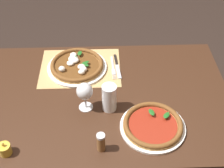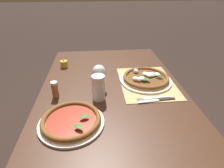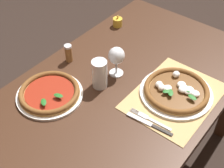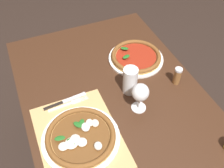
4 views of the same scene
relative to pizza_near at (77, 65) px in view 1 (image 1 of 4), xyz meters
name	(u,v)px [view 1 (image 1 of 4)]	position (x,y,z in m)	size (l,w,h in m)	color
dining_table	(93,109)	(-0.09, 0.23, -0.12)	(1.43, 0.87, 0.74)	#382114
paper_placemat	(80,68)	(-0.02, 0.00, -0.02)	(0.45, 0.34, 0.00)	tan
pizza_near	(77,65)	(0.00, 0.00, 0.00)	(0.34, 0.34, 0.05)	white
pizza_far	(153,125)	(-0.37, 0.45, 0.00)	(0.31, 0.31, 0.04)	white
wine_glass	(85,92)	(-0.06, 0.30, 0.08)	(0.08, 0.08, 0.16)	silver
pint_glass	(109,98)	(-0.17, 0.31, 0.05)	(0.07, 0.07, 0.15)	silver
fork	(113,68)	(-0.20, 0.01, -0.02)	(0.03, 0.20, 0.00)	#B7B7BC
knife	(117,66)	(-0.23, 0.00, -0.02)	(0.04, 0.22, 0.01)	black
votive_candle	(5,150)	(0.28, 0.56, 0.00)	(0.06, 0.06, 0.07)	gold
pepper_shaker	(101,142)	(-0.13, 0.56, 0.03)	(0.04, 0.04, 0.10)	brown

